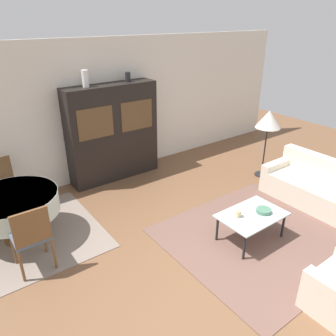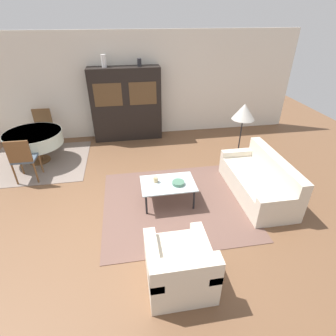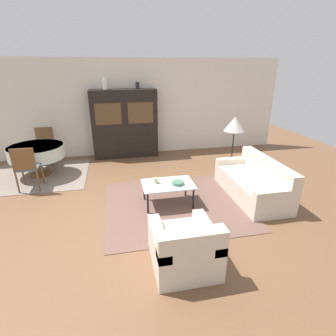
# 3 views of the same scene
# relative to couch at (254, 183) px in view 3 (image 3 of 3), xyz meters

# --- Properties ---
(ground_plane) EXTENTS (14.00, 14.00, 0.00)m
(ground_plane) POSITION_rel_couch_xyz_m (-2.66, -0.28, -0.28)
(ground_plane) COLOR brown
(wall_back) EXTENTS (10.00, 0.06, 2.70)m
(wall_back) POSITION_rel_couch_xyz_m (-2.66, 3.35, 1.07)
(wall_back) COLOR silver
(wall_back) RESTS_ON ground_plane
(area_rug) EXTENTS (2.63, 2.40, 0.01)m
(area_rug) POSITION_rel_couch_xyz_m (-1.63, -0.05, -0.28)
(area_rug) COLOR brown
(area_rug) RESTS_ON ground_plane
(dining_rug) EXTENTS (2.25, 1.98, 0.01)m
(dining_rug) POSITION_rel_couch_xyz_m (-4.54, 1.99, -0.28)
(dining_rug) COLOR gray
(dining_rug) RESTS_ON ground_plane
(couch) EXTENTS (0.83, 1.83, 0.77)m
(couch) POSITION_rel_couch_xyz_m (0.00, 0.00, 0.00)
(couch) COLOR beige
(couch) RESTS_ON ground_plane
(armchair) EXTENTS (0.82, 0.92, 0.75)m
(armchair) POSITION_rel_couch_xyz_m (-1.89, -1.65, -0.00)
(armchair) COLOR beige
(armchair) RESTS_ON ground_plane
(coffee_table) EXTENTS (0.96, 0.64, 0.42)m
(coffee_table) POSITION_rel_couch_xyz_m (-1.76, 0.01, 0.11)
(coffee_table) COLOR black
(coffee_table) RESTS_ON area_rug
(display_cabinet) EXTENTS (1.81, 0.44, 1.89)m
(display_cabinet) POSITION_rel_couch_xyz_m (-2.37, 3.08, 0.67)
(display_cabinet) COLOR black
(display_cabinet) RESTS_ON ground_plane
(dining_table) EXTENTS (1.25, 1.25, 0.73)m
(dining_table) POSITION_rel_couch_xyz_m (-4.52, 2.06, 0.30)
(dining_table) COLOR brown
(dining_table) RESTS_ON dining_rug
(dining_chair_near) EXTENTS (0.44, 0.44, 0.95)m
(dining_chair_near) POSITION_rel_couch_xyz_m (-4.52, 1.22, 0.28)
(dining_chair_near) COLOR brown
(dining_chair_near) RESTS_ON dining_rug
(dining_chair_far) EXTENTS (0.44, 0.44, 0.95)m
(dining_chair_far) POSITION_rel_couch_xyz_m (-4.52, 2.91, 0.28)
(dining_chair_far) COLOR brown
(dining_chair_far) RESTS_ON dining_rug
(floor_lamp) EXTENTS (0.49, 0.49, 1.38)m
(floor_lamp) POSITION_rel_couch_xyz_m (0.12, 1.32, 0.90)
(floor_lamp) COLOR black
(floor_lamp) RESTS_ON ground_plane
(cup) EXTENTS (0.08, 0.08, 0.10)m
(cup) POSITION_rel_couch_xyz_m (-1.98, 0.09, 0.20)
(cup) COLOR tan
(cup) RESTS_ON coffee_table
(bowl) EXTENTS (0.22, 0.22, 0.06)m
(bowl) POSITION_rel_couch_xyz_m (-1.59, -0.05, 0.18)
(bowl) COLOR #4C7A60
(bowl) RESTS_ON coffee_table
(vase_tall) EXTENTS (0.12, 0.12, 0.29)m
(vase_tall) POSITION_rel_couch_xyz_m (-2.82, 3.08, 1.76)
(vase_tall) COLOR white
(vase_tall) RESTS_ON display_cabinet
(vase_short) EXTENTS (0.10, 0.10, 0.18)m
(vase_short) POSITION_rel_couch_xyz_m (-1.97, 3.08, 1.70)
(vase_short) COLOR #232328
(vase_short) RESTS_ON display_cabinet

